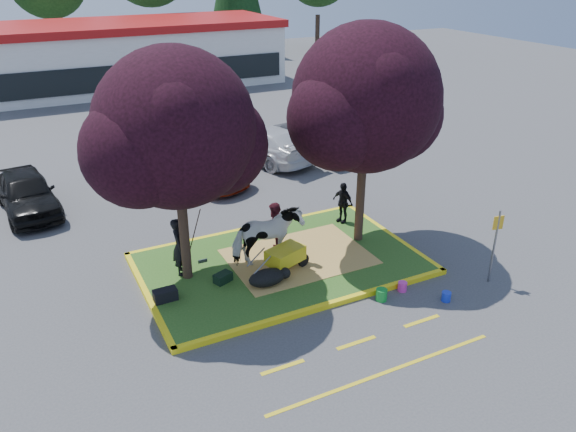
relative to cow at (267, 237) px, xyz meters
name	(u,v)px	position (x,y,z in m)	size (l,w,h in m)	color
ground	(281,265)	(0.40, -0.11, -1.03)	(90.00, 90.00, 0.00)	#424244
median_island	(281,263)	(0.40, -0.11, -0.95)	(8.00, 5.00, 0.15)	#28581B
curb_near	(323,306)	(0.40, -2.69, -0.95)	(8.30, 0.16, 0.15)	yellow
curb_far	(248,229)	(0.40, 2.47, -0.95)	(8.30, 0.16, 0.15)	yellow
curb_left	(148,296)	(-3.68, -0.11, -0.95)	(0.16, 5.30, 0.15)	yellow
curb_right	(391,236)	(4.48, -0.11, -0.95)	(0.16, 5.30, 0.15)	yellow
straw_bedding	(299,257)	(1.00, -0.11, -0.87)	(4.20, 3.00, 0.01)	tan
tree_purple_left	(176,136)	(-2.38, 0.27, 3.33)	(5.06, 4.20, 6.51)	black
tree_purple_right	(367,106)	(3.32, 0.07, 3.54)	(5.30, 4.40, 6.82)	black
fire_lane_stripe_a	(283,367)	(-1.60, -4.31, -1.02)	(1.10, 0.12, 0.01)	yellow
fire_lane_stripe_b	(356,343)	(0.40, -4.31, -1.02)	(1.10, 0.12, 0.01)	yellow
fire_lane_stripe_c	(422,321)	(2.40, -4.31, -1.02)	(1.10, 0.12, 0.01)	yellow
fire_lane_long	(385,373)	(0.40, -5.51, -1.02)	(6.00, 0.10, 0.01)	yellow
retail_building	(133,53)	(2.40, 27.87, 1.22)	(20.40, 8.40, 4.40)	silver
cow	(267,237)	(0.00, 0.00, 0.00)	(0.94, 2.07, 1.75)	white
calf	(267,278)	(-0.54, -1.16, -0.64)	(1.10, 0.62, 0.47)	black
handler	(180,246)	(-2.49, 0.58, -0.01)	(0.63, 0.41, 1.73)	black
visitor_a	(274,229)	(0.46, 0.47, -0.05)	(0.80, 0.63, 1.66)	#4C1520
visitor_b	(343,202)	(3.51, 1.45, -0.15)	(0.85, 0.35, 1.44)	black
wheelbarrow	(286,255)	(0.27, -0.69, -0.36)	(1.98, 1.00, 0.75)	black
gear_bag_dark	(165,295)	(-3.30, -0.62, -0.72)	(0.63, 0.34, 0.32)	black
gear_bag_green	(223,278)	(-1.59, -0.44, -0.74)	(0.50, 0.31, 0.27)	black
sign_post	(495,239)	(5.37, -3.62, 0.34)	(0.31, 0.09, 2.24)	slate
bucket_green	(381,295)	(2.03, -3.04, -0.86)	(0.31, 0.31, 0.34)	#179730
bucket_pink	(402,287)	(2.82, -2.91, -0.89)	(0.26, 0.26, 0.27)	#F336B3
bucket_blue	(446,297)	(3.59, -3.86, -0.89)	(0.25, 0.25, 0.27)	#1A35D1
car_black	(27,193)	(-6.13, 7.54, -0.26)	(1.80, 4.47, 1.52)	black
car_silver	(130,166)	(-2.12, 8.92, -0.35)	(1.43, 4.10, 1.35)	#9C9EA3
car_red	(197,166)	(0.33, 7.60, -0.32)	(2.33, 5.04, 1.40)	#A4270D
car_white	(263,144)	(3.91, 8.93, -0.25)	(2.18, 5.36, 1.55)	silver
car_grey	(316,140)	(6.32, 8.37, -0.26)	(1.62, 4.64, 1.53)	#505357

